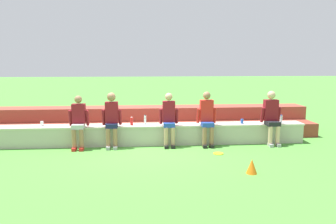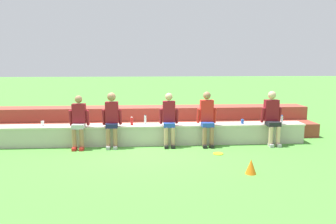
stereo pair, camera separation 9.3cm
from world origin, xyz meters
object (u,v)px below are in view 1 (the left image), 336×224
at_px(sports_cone, 252,166).
at_px(person_center, 169,118).
at_px(water_bottle_near_right, 132,121).
at_px(water_bottle_near_left, 145,120).
at_px(water_bottle_mid_right, 281,119).
at_px(plastic_cup_right_end, 42,124).
at_px(person_far_left, 78,121).
at_px(person_far_right, 272,116).
at_px(person_left_of_center, 112,118).
at_px(plastic_cup_middle, 242,121).
at_px(person_right_of_center, 207,117).
at_px(frisbee, 218,153).

bearing_deg(sports_cone, person_center, 123.87).
xyz_separation_m(water_bottle_near_right, water_bottle_near_left, (0.37, 0.03, 0.03)).
relative_size(water_bottle_mid_right, plastic_cup_right_end, 1.81).
height_order(water_bottle_mid_right, plastic_cup_right_end, water_bottle_mid_right).
xyz_separation_m(person_center, water_bottle_near_left, (-0.64, 0.23, -0.09)).
relative_size(person_far_left, plastic_cup_right_end, 10.70).
relative_size(person_far_right, water_bottle_mid_right, 6.25).
xyz_separation_m(person_left_of_center, sports_cone, (3.04, -2.24, -0.65)).
xyz_separation_m(person_far_right, sports_cone, (-1.31, -2.25, -0.65)).
bearing_deg(water_bottle_near_left, plastic_cup_middle, -0.69).
distance_m(person_left_of_center, water_bottle_mid_right, 4.72).
relative_size(person_right_of_center, water_bottle_near_left, 5.23).
xyz_separation_m(person_left_of_center, plastic_cup_right_end, (-1.90, 0.31, -0.18)).
bearing_deg(person_far_right, water_bottle_near_right, 176.80).
xyz_separation_m(water_bottle_near_right, water_bottle_mid_right, (4.20, -0.01, 0.00)).
bearing_deg(plastic_cup_right_end, frisbee, -13.75).
bearing_deg(person_center, person_left_of_center, -179.24).
distance_m(person_far_left, water_bottle_near_right, 1.40).
relative_size(person_far_left, water_bottle_mid_right, 5.90).
height_order(water_bottle_near_right, plastic_cup_right_end, water_bottle_near_right).
relative_size(water_bottle_near_left, frisbee, 1.12).
bearing_deg(water_bottle_near_right, person_far_right, -3.20).
bearing_deg(water_bottle_near_left, water_bottle_mid_right, -0.63).
bearing_deg(person_far_right, frisbee, -153.66).
bearing_deg(sports_cone, person_far_right, 59.78).
bearing_deg(person_center, person_far_left, -179.19).
relative_size(water_bottle_near_right, plastic_cup_right_end, 1.75).
bearing_deg(plastic_cup_middle, person_center, -174.50).
xyz_separation_m(water_bottle_near_left, sports_cone, (2.16, -2.49, -0.53)).
relative_size(water_bottle_near_right, frisbee, 0.91).
bearing_deg(water_bottle_mid_right, plastic_cup_middle, 179.52).
relative_size(plastic_cup_middle, sports_cone, 0.42).
bearing_deg(sports_cone, person_far_left, 150.25).
bearing_deg(water_bottle_near_right, person_left_of_center, -156.48).
bearing_deg(plastic_cup_middle, frisbee, -131.18).
relative_size(person_right_of_center, sports_cone, 4.85).
bearing_deg(person_right_of_center, person_far_left, -179.42).
bearing_deg(plastic_cup_middle, person_far_right, -15.50).
xyz_separation_m(plastic_cup_middle, plastic_cup_right_end, (-5.48, 0.09, 0.00)).
xyz_separation_m(person_center, water_bottle_mid_right, (3.19, 0.19, -0.11)).
height_order(person_center, plastic_cup_middle, person_center).
bearing_deg(water_bottle_mid_right, water_bottle_near_right, 179.82).
height_order(person_left_of_center, plastic_cup_middle, person_left_of_center).
height_order(person_center, sports_cone, person_center).
bearing_deg(water_bottle_mid_right, person_far_left, -177.70).
height_order(person_far_left, sports_cone, person_far_left).
relative_size(person_far_right, sports_cone, 4.87).
height_order(person_center, person_far_right, person_far_right).
bearing_deg(person_center, person_far_right, -0.23).
relative_size(person_center, person_far_right, 0.98).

